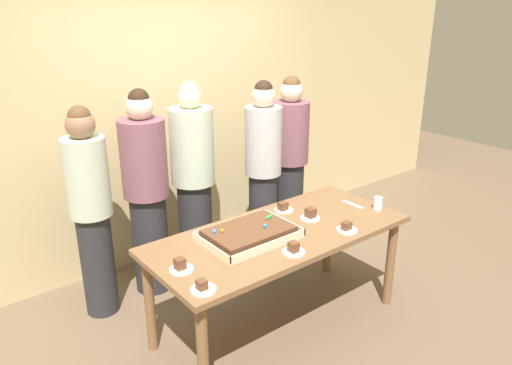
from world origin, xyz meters
TOP-DOWN VIEW (x-y plane):
  - ground_plane at (0.00, 0.00)m, footprint 12.00×12.00m
  - interior_back_panel at (0.00, 1.60)m, footprint 8.00×0.12m
  - party_table at (0.00, 0.00)m, footprint 1.91×0.84m
  - sheet_cake at (-0.24, 0.05)m, footprint 0.64×0.45m
  - plated_slice_near_left at (0.26, 0.26)m, footprint 0.15×0.15m
  - plated_slice_near_right at (-0.13, -0.29)m, footprint 0.15×0.15m
  - plated_slice_far_left at (0.38, -0.29)m, footprint 0.15×0.15m
  - plated_slice_far_right at (-0.82, -0.03)m, footprint 0.15×0.15m
  - plated_slice_center_front at (-0.83, -0.30)m, footprint 0.15×0.15m
  - plated_slice_center_back at (0.33, 0.03)m, footprint 0.15×0.15m
  - drink_cup_nearest at (0.86, -0.18)m, footprint 0.07×0.07m
  - cake_server_utensil at (0.78, 0.00)m, footprint 0.03×0.20m
  - person_serving_front at (-0.05, 1.08)m, footprint 0.37×0.37m
  - person_green_shirt_behind at (-0.97, 1.00)m, footprint 0.31×0.31m
  - person_striped_tie_right at (0.90, 0.90)m, footprint 0.35×0.35m
  - person_far_right_suit at (0.46, 0.75)m, footprint 0.31×0.31m
  - person_left_edge_reaching at (-0.50, 1.05)m, footprint 0.36×0.36m

SIDE VIEW (x-z plane):
  - ground_plane at x=0.00m, z-range 0.00..0.00m
  - party_table at x=0.00m, z-range 0.30..1.08m
  - cake_server_utensil at x=0.78m, z-range 0.78..0.79m
  - plated_slice_center_front at x=-0.83m, z-range 0.77..0.83m
  - plated_slice_far_left at x=0.38m, z-range 0.77..0.83m
  - plated_slice_near_right at x=-0.13m, z-range 0.77..0.84m
  - plated_slice_near_left at x=0.26m, z-range 0.77..0.84m
  - plated_slice_far_right at x=-0.82m, z-range 0.76..0.84m
  - plated_slice_center_back at x=0.33m, z-range 0.77..0.85m
  - sheet_cake at x=-0.24m, z-range 0.77..0.87m
  - drink_cup_nearest at x=0.86m, z-range 0.78..0.88m
  - person_green_shirt_behind at x=-0.97m, z-range 0.04..1.69m
  - person_striped_tie_right at x=0.90m, z-range 0.03..1.72m
  - person_serving_front at x=-0.05m, z-range 0.02..1.73m
  - person_left_edge_reaching at x=-0.50m, z-range 0.03..1.73m
  - person_far_right_suit at x=0.46m, z-range 0.04..1.75m
  - interior_back_panel at x=0.00m, z-range 0.00..3.00m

